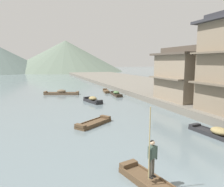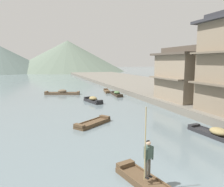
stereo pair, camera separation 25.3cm
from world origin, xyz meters
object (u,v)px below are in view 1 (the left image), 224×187
Objects in this scene: boat_moored_third at (94,123)px; house_waterfront_tall at (188,74)px; boat_moored_nearest at (219,134)px; boatman_person at (152,154)px; boat_midriver_drifting at (62,93)px; boat_moored_second at (116,94)px; boat_moored_far at (106,91)px; boat_midriver_upstream at (93,100)px.

boat_moored_third is 0.50× the size of house_waterfront_tall.
boat_moored_nearest is 11.67m from house_waterfront_tall.
house_waterfront_tall is at bearing 61.81° from boat_moored_nearest.
boatman_person is 0.55× the size of boat_midriver_drifting.
boatman_person is 27.00m from boat_midriver_drifting.
boat_moored_second is at bearing -26.19° from boat_midriver_drifting.
boat_moored_second is (-0.07, 19.61, 0.01)m from boat_moored_nearest.
boatman_person is 0.80× the size of boat_moored_far.
boat_moored_nearest is 1.26× the size of boat_moored_far.
boatman_person is 19.06m from boat_midriver_upstream.
boat_moored_second is 1.05× the size of boat_moored_far.
boatman_person is at bearing -104.57° from boat_moored_far.
boatman_person is 8.28m from boat_moored_nearest.
boatman_person is 28.24m from boat_moored_far.
boat_moored_far is 1.05× the size of boat_midriver_upstream.
boat_moored_third is 9.83m from boat_midriver_upstream.
house_waterfront_tall reaches higher than boat_moored_third.
boat_moored_far is 7.65m from boat_midriver_drifting.
boatman_person is 18.51m from house_waterfront_tall.
boat_midriver_upstream is 12.13m from house_waterfront_tall.
boatman_person is 0.44× the size of house_waterfront_tall.
house_waterfront_tall is (5.33, -9.80, 3.49)m from boat_moored_second.
house_waterfront_tall is at bearing 17.37° from boat_moored_third.
boat_midriver_upstream is at bearing 75.70° from boat_moored_third.
boat_moored_second reaches higher than boat_moored_far.
boat_midriver_drifting is at bearing -177.55° from boat_moored_far.
boat_midriver_drifting reaches higher than boat_midriver_upstream.
boat_midriver_drifting is at bearing 108.71° from boat_moored_nearest.
boat_midriver_upstream is at bearing 82.55° from boatman_person.
boat_moored_far is (7.06, 17.96, -0.01)m from boat_moored_third.
boat_midriver_drifting is 8.65m from boat_midriver_upstream.
house_waterfront_tall is at bearing -61.48° from boat_moored_second.
boatman_person is 0.85× the size of boat_midriver_upstream.
boat_moored_far is at bearing 75.43° from boatman_person.
boat_moored_nearest is at bearing -71.29° from boat_midriver_drifting.
boat_moored_second is 6.46m from boat_midriver_upstream.
house_waterfront_tall is at bearing -68.30° from boat_moored_far.
boat_moored_third is 0.92× the size of boat_moored_far.
boat_moored_nearest reaches higher than boat_moored_third.
boat_moored_far is (7.10, 27.30, -1.31)m from boatman_person.
boat_moored_second is 15.57m from boat_moored_third.
boatman_person reaches higher than boat_midriver_drifting.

